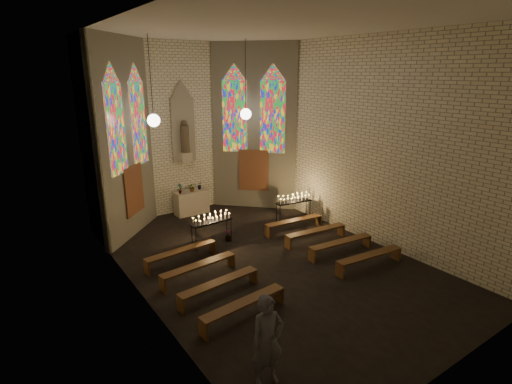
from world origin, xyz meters
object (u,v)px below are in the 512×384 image
Objects in this scene: altar at (192,202)px; votive_stand_left at (212,220)px; visitor at (268,341)px; aisle_flower_pot at (228,235)px; votive_stand_right at (294,200)px.

altar is 0.92× the size of votive_stand_left.
visitor is at bearing -107.70° from altar.
aisle_flower_pot is (-0.21, -3.35, -0.30)m from altar.
visitor is (-3.08, -9.64, 0.44)m from altar.
altar is 3.37m from aisle_flower_pot.
votive_stand_left reaches higher than altar.
votive_stand_right is 8.76m from visitor.
aisle_flower_pot is 3.20m from votive_stand_right.
aisle_flower_pot is at bearing -2.19° from votive_stand_left.
aisle_flower_pot is 0.26× the size of votive_stand_right.
visitor reaches higher than votive_stand_right.
votive_stand_left is 6.67m from visitor.
altar is 3.49m from votive_stand_left.
aisle_flower_pot is 0.21× the size of visitor.
votive_stand_right is at bearing -0.76° from votive_stand_left.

